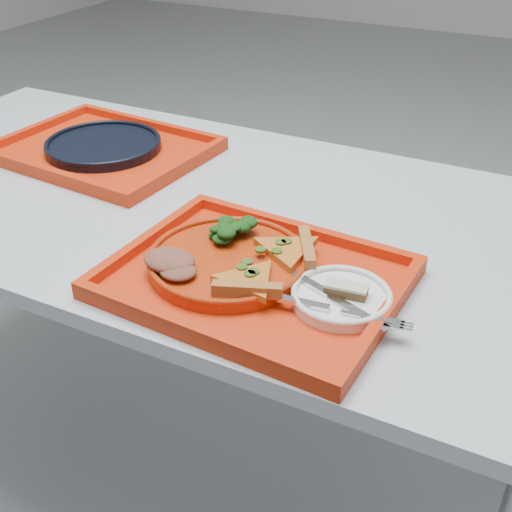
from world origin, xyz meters
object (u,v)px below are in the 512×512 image
Objects in this scene: dinner_plate at (228,262)px; dessert_bar at (346,290)px; tray_far at (104,152)px; tray_main at (255,282)px; navy_plate at (104,146)px.

dinner_plate is 3.90× the size of dessert_bar.
tray_far is 0.58m from dinner_plate.
dessert_bar is (0.15, 0.00, 0.03)m from tray_main.
tray_far is (-0.55, 0.31, 0.00)m from tray_main.
dinner_plate is (-0.05, 0.01, 0.02)m from tray_main.
navy_plate is at bearing 149.02° from dessert_bar.
tray_main is 1.73× the size of navy_plate.
dinner_plate reaches higher than navy_plate.
tray_main is 0.15m from dessert_bar.
tray_far is 0.01m from navy_plate.
dessert_bar is (0.69, -0.31, 0.01)m from navy_plate.
dinner_plate reaches higher than tray_far.
dessert_bar is (0.69, -0.31, 0.03)m from tray_far.
navy_plate reaches higher than tray_main.
tray_main is at bearing -25.10° from tray_far.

